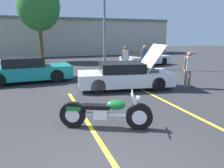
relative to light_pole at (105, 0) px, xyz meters
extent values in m
cube|color=yellow|center=(-3.85, -9.76, -4.88)|extent=(0.12, 5.73, 0.01)
cube|color=yellow|center=(-0.65, -9.76, -4.88)|extent=(0.12, 5.73, 0.01)
cube|color=#B2AD9E|center=(-4.16, 11.95, -2.69)|extent=(32.00, 4.00, 4.40)
cube|color=slate|center=(-4.16, 11.95, -0.64)|extent=(32.00, 4.20, 0.30)
cylinder|color=slate|center=(-0.07, 0.00, -0.39)|extent=(0.18, 0.18, 8.99)
cylinder|color=brown|center=(-4.41, 5.41, -3.24)|extent=(0.32, 0.32, 3.30)
ellipsoid|color=#2D702D|center=(-4.41, 5.41, 0.01)|extent=(3.72, 3.72, 4.27)
cylinder|color=black|center=(-2.68, -11.05, -4.54)|extent=(0.69, 0.43, 0.69)
cylinder|color=black|center=(-4.27, -10.32, -4.54)|extent=(0.69, 0.43, 0.69)
cylinder|color=silver|center=(-2.68, -11.05, -4.54)|extent=(0.42, 0.31, 0.38)
cylinder|color=silver|center=(-4.27, -10.32, -4.54)|extent=(0.42, 0.31, 0.38)
cylinder|color=silver|center=(-3.47, -10.69, -4.52)|extent=(1.40, 0.73, 0.12)
cube|color=silver|center=(-3.59, -10.63, -4.48)|extent=(0.43, 0.37, 0.28)
ellipsoid|color=#146B2D|center=(-3.24, -10.80, -4.24)|extent=(0.58, 0.46, 0.26)
cube|color=black|center=(-3.71, -10.58, -4.30)|extent=(0.78, 0.55, 0.10)
cube|color=#146B2D|center=(-4.23, -10.34, -4.35)|extent=(0.44, 0.36, 0.10)
cylinder|color=silver|center=(-2.76, -11.01, -4.22)|extent=(0.31, 0.19, 0.63)
cylinder|color=silver|center=(-2.86, -10.97, -3.92)|extent=(0.32, 0.65, 0.04)
sphere|color=silver|center=(-2.72, -11.03, -4.06)|extent=(0.16, 0.16, 0.16)
cylinder|color=silver|center=(-3.79, -10.42, -4.58)|extent=(1.07, 0.55, 0.09)
cube|color=white|center=(-1.27, -6.75, -4.42)|extent=(4.48, 2.45, 0.60)
cube|color=black|center=(-1.44, -6.73, -3.90)|extent=(2.15, 1.88, 0.43)
cylinder|color=black|center=(-0.10, -7.73, -4.57)|extent=(0.66, 0.32, 0.63)
cylinder|color=black|center=(0.16, -6.22, -4.57)|extent=(0.66, 0.32, 0.63)
cylinder|color=black|center=(-2.69, -7.29, -4.57)|extent=(0.66, 0.32, 0.63)
cylinder|color=black|center=(-2.43, -5.77, -4.57)|extent=(0.66, 0.32, 0.63)
cube|color=white|center=(-0.08, -6.96, -3.51)|extent=(1.15, 1.74, 1.24)
cube|color=#4C4C51|center=(-0.12, -6.95, -4.16)|extent=(0.76, 1.05, 0.28)
cube|color=teal|center=(-5.48, -3.67, -4.37)|extent=(4.46, 2.10, 0.64)
cube|color=black|center=(-5.66, -3.68, -3.82)|extent=(2.05, 1.80, 0.46)
cylinder|color=black|center=(-4.09, -4.45, -4.54)|extent=(0.70, 0.25, 0.70)
cylinder|color=black|center=(-4.17, -2.77, -4.54)|extent=(0.70, 0.25, 0.70)
cylinder|color=black|center=(-6.88, -2.90, -4.54)|extent=(0.70, 0.25, 0.70)
cube|color=silver|center=(3.48, 0.08, -4.43)|extent=(4.37, 2.83, 0.58)
cube|color=black|center=(3.32, 0.04, -3.94)|extent=(2.18, 2.07, 0.41)
cylinder|color=black|center=(4.90, -0.37, -4.57)|extent=(0.66, 0.38, 0.62)
cylinder|color=black|center=(4.47, 1.18, -4.57)|extent=(0.66, 0.38, 0.62)
cylinder|color=black|center=(2.49, -1.03, -4.57)|extent=(0.66, 0.38, 0.62)
cylinder|color=black|center=(2.06, 0.52, -4.57)|extent=(0.66, 0.38, 0.62)
cylinder|color=gray|center=(1.41, -7.66, -4.48)|extent=(0.12, 0.12, 0.81)
cylinder|color=gray|center=(1.61, -7.66, -4.48)|extent=(0.12, 0.12, 0.81)
cube|color=white|center=(1.51, -7.66, -3.76)|extent=(0.36, 0.20, 0.64)
cylinder|color=#9E704C|center=(1.29, -7.66, -3.72)|extent=(0.08, 0.08, 0.58)
cylinder|color=#9E704C|center=(1.73, -7.66, -3.72)|extent=(0.08, 0.08, 0.58)
sphere|color=#9E704C|center=(1.51, -7.66, -3.33)|extent=(0.22, 0.22, 0.22)
cylinder|color=brown|center=(0.25, -2.99, -4.47)|extent=(0.12, 0.12, 0.83)
cylinder|color=brown|center=(0.45, -2.99, -4.47)|extent=(0.12, 0.12, 0.83)
cube|color=white|center=(0.35, -2.99, -3.73)|extent=(0.36, 0.20, 0.65)
cylinder|color=brown|center=(0.13, -2.99, -3.70)|extent=(0.08, 0.08, 0.59)
cylinder|color=brown|center=(0.57, -2.99, -3.70)|extent=(0.08, 0.08, 0.59)
sphere|color=brown|center=(0.35, -2.99, -3.29)|extent=(0.22, 0.22, 0.22)
cylinder|color=gray|center=(1.25, -3.69, -4.45)|extent=(0.12, 0.12, 0.87)
cylinder|color=gray|center=(1.45, -3.69, -4.45)|extent=(0.12, 0.12, 0.87)
cube|color=#335B93|center=(1.35, -3.69, -3.67)|extent=(0.36, 0.20, 0.69)
cylinder|color=#9E704C|center=(1.13, -3.69, -3.63)|extent=(0.08, 0.08, 0.62)
cylinder|color=#9E704C|center=(1.57, -3.69, -3.63)|extent=(0.08, 0.08, 0.62)
sphere|color=#9E704C|center=(1.35, -3.69, -3.20)|extent=(0.24, 0.24, 0.24)
camera|label=1|loc=(-5.13, -15.82, -2.49)|focal=35.00mm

